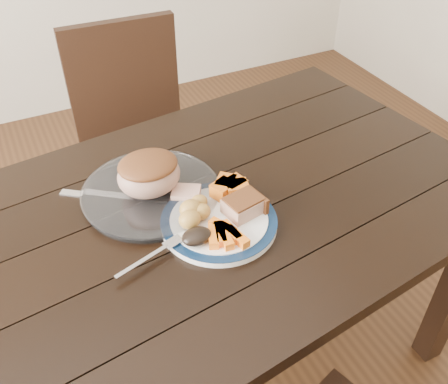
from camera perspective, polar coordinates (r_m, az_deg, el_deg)
name	(u,v)px	position (r m, az deg, el deg)	size (l,w,h in m)	color
ground	(201,374)	(1.83, -2.69, -20.03)	(4.00, 4.00, 0.00)	#472B16
dining_table	(193,238)	(1.31, -3.55, -5.32)	(1.70, 1.10, 0.75)	black
chair_far	(137,135)	(1.96, -9.89, 6.48)	(0.44, 0.45, 0.93)	black
dinner_plate	(219,222)	(1.20, -0.58, -3.48)	(0.28, 0.28, 0.02)	white
plate_rim	(219,220)	(1.20, -0.58, -3.19)	(0.28, 0.28, 0.02)	#0B1E39
serving_platter	(151,194)	(1.29, -8.32, -0.20)	(0.34, 0.34, 0.02)	white
pork_slice	(243,206)	(1.20, 2.21, -1.63)	(0.09, 0.07, 0.04)	tan
roasted_potatoes	(194,212)	(1.18, -3.47, -2.24)	(0.09, 0.09, 0.05)	gold
carrot_batons	(225,234)	(1.14, 0.09, -4.81)	(0.09, 0.11, 0.02)	orange
pumpkin_wedges	(230,188)	(1.25, 0.69, 0.50)	(0.10, 0.09, 0.04)	orange
dark_mushroom	(197,236)	(1.13, -3.13, -5.08)	(0.07, 0.05, 0.03)	black
fork	(155,254)	(1.12, -7.94, -7.04)	(0.18, 0.07, 0.00)	silver
roast_joint	(149,175)	(1.26, -8.57, 1.91)	(0.16, 0.14, 0.10)	#A57665
cut_slice	(186,193)	(1.26, -4.35, -0.08)	(0.07, 0.06, 0.02)	tan
carving_knife	(142,200)	(1.28, -9.32, -0.91)	(0.27, 0.21, 0.01)	silver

